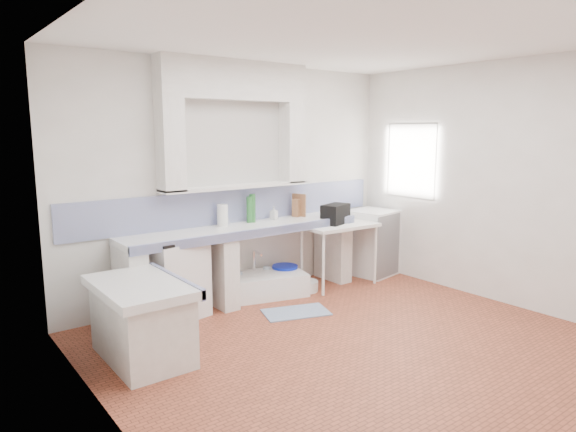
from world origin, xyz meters
TOP-DOWN VIEW (x-y plane):
  - floor at (0.00, 0.00)m, footprint 4.50×4.50m
  - ceiling at (0.00, 0.00)m, footprint 4.50×4.50m
  - wall_back at (0.00, 2.00)m, footprint 4.50×0.00m
  - wall_left at (-2.25, 0.00)m, footprint 0.00×4.50m
  - wall_right at (2.25, 0.00)m, footprint 0.00×4.50m
  - alcove_mass at (-0.10, 1.88)m, footprint 1.90×0.25m
  - window_frame at (2.42, 1.20)m, footprint 0.35×0.86m
  - lace_valance at (2.28, 1.20)m, footprint 0.01×0.84m
  - counter_slab at (-0.10, 1.70)m, footprint 3.00×0.60m
  - counter_lip at (-0.10, 1.42)m, footprint 3.00×0.04m
  - counter_pier_left at (-1.50, 1.70)m, footprint 0.20×0.55m
  - counter_pier_mid at (-0.45, 1.70)m, footprint 0.20×0.55m
  - counter_pier_right at (1.30, 1.70)m, footprint 0.20×0.55m
  - peninsula_top at (-1.70, 0.90)m, footprint 0.70×1.10m
  - peninsula_base at (-1.70, 0.90)m, footprint 0.60×1.00m
  - peninsula_lip at (-1.37, 0.90)m, footprint 0.04×1.10m
  - backsplash at (0.00, 1.99)m, footprint 4.27×0.03m
  - stove at (-1.03, 1.70)m, footprint 0.69×0.67m
  - sink at (0.14, 1.69)m, footprint 1.13×0.80m
  - side_table at (1.18, 1.45)m, footprint 1.00×0.58m
  - fridge at (1.92, 1.56)m, footprint 0.68×0.68m
  - bucket_red at (-0.23, 1.64)m, footprint 0.35×0.35m
  - bucket_orange at (0.23, 1.65)m, footprint 0.36×0.36m
  - bucket_blue at (0.52, 1.74)m, footprint 0.43×0.43m
  - basin_white at (0.67, 1.52)m, footprint 0.41×0.41m
  - water_bottle_a at (-0.10, 1.85)m, footprint 0.10×0.10m
  - water_bottle_b at (0.30, 1.85)m, footprint 0.10×0.10m
  - black_bag at (1.15, 1.50)m, footprint 0.46×0.35m
  - green_bottle_a at (0.10, 1.85)m, footprint 0.09×0.09m
  - green_bottle_b at (0.06, 1.85)m, footprint 0.08×0.08m
  - knife_block at (0.79, 1.85)m, footprint 0.14×0.13m
  - cutting_board at (0.83, 1.85)m, footprint 0.07×0.21m
  - paper_towel at (-0.31, 1.85)m, footprint 0.14×0.14m
  - soap_bottle at (0.42, 1.85)m, footprint 0.10×0.10m
  - rug at (0.09, 0.97)m, footprint 0.81×0.62m

SIDE VIEW (x-z plane):
  - floor at x=0.00m, z-range 0.00..0.00m
  - rug at x=0.09m, z-range 0.00..0.01m
  - basin_white at x=0.67m, z-range 0.00..0.13m
  - sink at x=0.14m, z-range 0.00..0.24m
  - bucket_red at x=-0.23m, z-range 0.00..0.25m
  - bucket_orange at x=0.23m, z-range 0.00..0.25m
  - water_bottle_b at x=0.30m, z-range 0.00..0.31m
  - bucket_blue at x=0.52m, z-range 0.00..0.31m
  - water_bottle_a at x=-0.10m, z-range 0.00..0.31m
  - peninsula_base at x=-1.70m, z-range 0.00..0.62m
  - side_table at x=1.18m, z-range 0.39..0.43m
  - counter_pier_left at x=-1.50m, z-range 0.00..0.82m
  - counter_pier_mid at x=-0.45m, z-range 0.00..0.82m
  - counter_pier_right at x=1.30m, z-range 0.00..0.82m
  - stove at x=-1.03m, z-range 0.00..0.84m
  - fridge at x=1.92m, z-range 0.00..0.91m
  - peninsula_top at x=-1.70m, z-range 0.62..0.70m
  - peninsula_lip at x=-1.37m, z-range 0.61..0.71m
  - counter_slab at x=-0.10m, z-range 0.82..0.90m
  - counter_lip at x=-0.10m, z-range 0.81..0.91m
  - black_bag at x=1.15m, z-range 0.82..1.07m
  - soap_bottle at x=0.42m, z-range 0.90..1.07m
  - knife_block at x=0.79m, z-range 0.90..1.13m
  - paper_towel at x=-0.31m, z-range 0.90..1.15m
  - cutting_board at x=0.83m, z-range 0.90..1.20m
  - green_bottle_b at x=0.06m, z-range 0.90..1.22m
  - green_bottle_a at x=0.10m, z-range 0.90..1.25m
  - backsplash at x=0.00m, z-range 0.90..1.30m
  - wall_back at x=0.00m, z-range -0.85..3.65m
  - wall_left at x=-2.25m, z-range -0.85..3.65m
  - wall_right at x=2.25m, z-range -0.85..3.65m
  - window_frame at x=2.42m, z-range 1.07..2.13m
  - lace_valance at x=2.28m, z-range 1.86..2.10m
  - alcove_mass at x=-0.10m, z-range 2.35..2.80m
  - ceiling at x=0.00m, z-range 2.80..2.80m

